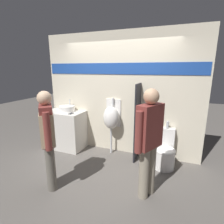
{
  "coord_description": "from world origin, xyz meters",
  "views": [
    {
      "loc": [
        1.27,
        -3.09,
        1.92
      ],
      "look_at": [
        0.0,
        0.17,
        1.05
      ],
      "focal_mm": 28.0,
      "sensor_mm": 36.0,
      "label": 1
    }
  ],
  "objects_px": {
    "urinal_near_counter": "(111,118)",
    "toilet": "(165,153)",
    "cell_phone": "(71,113)",
    "person_in_vest": "(48,134)",
    "person_with_lanyard": "(149,140)",
    "sink_basin": "(67,109)"
  },
  "relations": [
    {
      "from": "cell_phone",
      "to": "person_in_vest",
      "type": "height_order",
      "value": "person_in_vest"
    },
    {
      "from": "urinal_near_counter",
      "to": "person_with_lanyard",
      "type": "height_order",
      "value": "person_with_lanyard"
    },
    {
      "from": "person_in_vest",
      "to": "urinal_near_counter",
      "type": "bearing_deg",
      "value": -59.88
    },
    {
      "from": "person_in_vest",
      "to": "person_with_lanyard",
      "type": "xyz_separation_m",
      "value": [
        1.5,
        0.38,
        -0.01
      ]
    },
    {
      "from": "sink_basin",
      "to": "person_with_lanyard",
      "type": "bearing_deg",
      "value": -25.88
    },
    {
      "from": "urinal_near_counter",
      "to": "person_in_vest",
      "type": "height_order",
      "value": "person_in_vest"
    },
    {
      "from": "sink_basin",
      "to": "urinal_near_counter",
      "type": "distance_m",
      "value": 1.13
    },
    {
      "from": "urinal_near_counter",
      "to": "toilet",
      "type": "relative_size",
      "value": 1.44
    },
    {
      "from": "person_in_vest",
      "to": "sink_basin",
      "type": "bearing_deg",
      "value": -17.84
    },
    {
      "from": "person_in_vest",
      "to": "person_with_lanyard",
      "type": "distance_m",
      "value": 1.55
    },
    {
      "from": "sink_basin",
      "to": "person_with_lanyard",
      "type": "height_order",
      "value": "person_with_lanyard"
    },
    {
      "from": "sink_basin",
      "to": "person_in_vest",
      "type": "distance_m",
      "value": 1.57
    },
    {
      "from": "cell_phone",
      "to": "toilet",
      "type": "distance_m",
      "value": 2.2
    },
    {
      "from": "urinal_near_counter",
      "to": "person_with_lanyard",
      "type": "bearing_deg",
      "value": -47.43
    },
    {
      "from": "urinal_near_counter",
      "to": "toilet",
      "type": "xyz_separation_m",
      "value": [
        1.21,
        -0.16,
        -0.57
      ]
    },
    {
      "from": "toilet",
      "to": "person_with_lanyard",
      "type": "relative_size",
      "value": 0.53
    },
    {
      "from": "sink_basin",
      "to": "toilet",
      "type": "distance_m",
      "value": 2.44
    },
    {
      "from": "sink_basin",
      "to": "toilet",
      "type": "height_order",
      "value": "sink_basin"
    },
    {
      "from": "sink_basin",
      "to": "toilet",
      "type": "bearing_deg",
      "value": -2.11
    },
    {
      "from": "person_in_vest",
      "to": "person_with_lanyard",
      "type": "height_order",
      "value": "person_with_lanyard"
    },
    {
      "from": "sink_basin",
      "to": "cell_phone",
      "type": "distance_m",
      "value": 0.29
    },
    {
      "from": "urinal_near_counter",
      "to": "toilet",
      "type": "distance_m",
      "value": 1.35
    }
  ]
}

